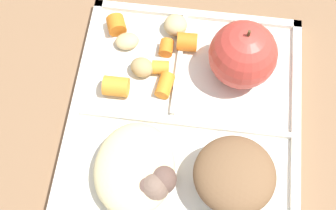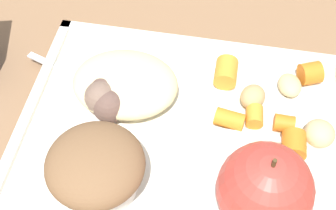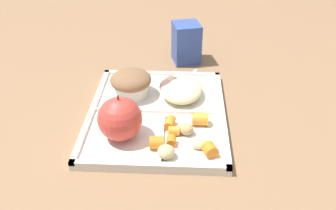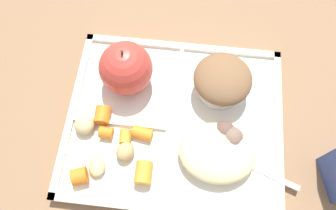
% 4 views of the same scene
% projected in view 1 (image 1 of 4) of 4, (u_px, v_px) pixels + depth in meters
% --- Properties ---
extents(ground, '(6.00, 6.00, 0.00)m').
position_uv_depth(ground, '(183.00, 128.00, 0.60)').
color(ground, '#846042').
extents(lunch_tray, '(0.35, 0.29, 0.02)m').
position_uv_depth(lunch_tray, '(184.00, 126.00, 0.60)').
color(lunch_tray, silver).
rests_on(lunch_tray, ground).
extents(green_apple, '(0.09, 0.09, 0.10)m').
position_uv_depth(green_apple, '(243.00, 55.00, 0.59)').
color(green_apple, '#C63D33').
rests_on(green_apple, lunch_tray).
extents(bran_muffin, '(0.09, 0.09, 0.06)m').
position_uv_depth(bran_muffin, '(234.00, 177.00, 0.53)').
color(bran_muffin, silver).
rests_on(bran_muffin, lunch_tray).
extents(carrot_slice_large, '(0.03, 0.03, 0.03)m').
position_uv_depth(carrot_slice_large, '(116.00, 86.00, 0.60)').
color(carrot_slice_large, orange).
rests_on(carrot_slice_large, lunch_tray).
extents(carrot_slice_edge, '(0.02, 0.02, 0.02)m').
position_uv_depth(carrot_slice_edge, '(166.00, 48.00, 0.63)').
color(carrot_slice_edge, orange).
rests_on(carrot_slice_edge, lunch_tray).
extents(carrot_slice_small, '(0.03, 0.03, 0.02)m').
position_uv_depth(carrot_slice_small, '(116.00, 25.00, 0.64)').
color(carrot_slice_small, orange).
rests_on(carrot_slice_small, lunch_tray).
extents(carrot_slice_back, '(0.03, 0.03, 0.02)m').
position_uv_depth(carrot_slice_back, '(187.00, 42.00, 0.63)').
color(carrot_slice_back, orange).
rests_on(carrot_slice_back, lunch_tray).
extents(carrot_slice_center, '(0.02, 0.02, 0.02)m').
position_uv_depth(carrot_slice_center, '(160.00, 67.00, 0.62)').
color(carrot_slice_center, orange).
rests_on(carrot_slice_center, lunch_tray).
extents(carrot_slice_diagonal, '(0.03, 0.02, 0.02)m').
position_uv_depth(carrot_slice_diagonal, '(165.00, 85.00, 0.61)').
color(carrot_slice_diagonal, orange).
rests_on(carrot_slice_diagonal, lunch_tray).
extents(potato_chunk_corner, '(0.04, 0.04, 0.02)m').
position_uv_depth(potato_chunk_corner, '(142.00, 67.00, 0.62)').
color(potato_chunk_corner, tan).
rests_on(potato_chunk_corner, lunch_tray).
extents(potato_chunk_browned, '(0.03, 0.04, 0.02)m').
position_uv_depth(potato_chunk_browned, '(127.00, 41.00, 0.64)').
color(potato_chunk_browned, tan).
rests_on(potato_chunk_browned, lunch_tray).
extents(potato_chunk_small, '(0.04, 0.04, 0.02)m').
position_uv_depth(potato_chunk_small, '(176.00, 25.00, 0.64)').
color(potato_chunk_small, tan).
rests_on(potato_chunk_small, lunch_tray).
extents(egg_noodle_pile, '(0.12, 0.10, 0.04)m').
position_uv_depth(egg_noodle_pile, '(134.00, 168.00, 0.55)').
color(egg_noodle_pile, beige).
rests_on(egg_noodle_pile, lunch_tray).
extents(meatball_side, '(0.03, 0.03, 0.03)m').
position_uv_depth(meatball_side, '(138.00, 181.00, 0.55)').
color(meatball_side, brown).
rests_on(meatball_side, lunch_tray).
extents(meatball_back, '(0.04, 0.04, 0.04)m').
position_uv_depth(meatball_back, '(146.00, 187.00, 0.54)').
color(meatball_back, brown).
rests_on(meatball_back, lunch_tray).
extents(meatball_front, '(0.04, 0.04, 0.04)m').
position_uv_depth(meatball_front, '(161.00, 179.00, 0.55)').
color(meatball_front, brown).
rests_on(meatball_front, lunch_tray).
extents(meatball_center, '(0.04, 0.04, 0.04)m').
position_uv_depth(meatball_center, '(153.00, 187.00, 0.54)').
color(meatball_center, '#755B4C').
rests_on(meatball_center, lunch_tray).
extents(plastic_fork, '(0.14, 0.06, 0.00)m').
position_uv_depth(plastic_fork, '(123.00, 210.00, 0.55)').
color(plastic_fork, white).
rests_on(plastic_fork, lunch_tray).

